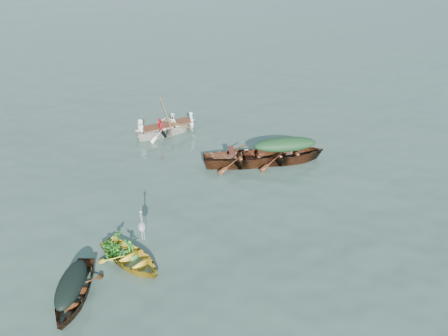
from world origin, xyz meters
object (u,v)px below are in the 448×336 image
at_px(yellow_dinghy, 132,263).
at_px(open_wooden_boat, 245,165).
at_px(green_tarp_boat, 284,162).
at_px(rowed_boat, 167,134).
at_px(heron, 142,230).
at_px(dark_covered_boat, 75,298).

height_order(yellow_dinghy, open_wooden_boat, open_wooden_boat).
distance_m(green_tarp_boat, rowed_boat, 5.36).
xyz_separation_m(rowed_boat, heron, (-0.84, -7.51, 0.81)).
xyz_separation_m(open_wooden_boat, heron, (-3.73, -4.45, 0.81)).
bearing_deg(yellow_dinghy, heron, 5.19).
distance_m(yellow_dinghy, rowed_boat, 8.01).
height_order(yellow_dinghy, heron, heron).
bearing_deg(rowed_boat, yellow_dinghy, 151.55).
xyz_separation_m(green_tarp_boat, heron, (-5.26, -4.49, 0.81)).
relative_size(open_wooden_boat, heron, 4.82).
height_order(dark_covered_boat, green_tarp_boat, green_tarp_boat).
distance_m(rowed_boat, heron, 7.60).
distance_m(dark_covered_boat, open_wooden_boat, 8.08).
bearing_deg(heron, dark_covered_boat, 177.19).
height_order(green_tarp_boat, open_wooden_boat, open_wooden_boat).
relative_size(yellow_dinghy, heron, 2.97).
xyz_separation_m(green_tarp_boat, rowed_boat, (-4.42, 3.02, 0.00)).
distance_m(green_tarp_boat, heron, 6.96).
relative_size(dark_covered_boat, rowed_boat, 0.78).
bearing_deg(dark_covered_boat, green_tarp_boat, 49.29).
height_order(dark_covered_boat, heron, heron).
bearing_deg(open_wooden_boat, rowed_boat, 45.64).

